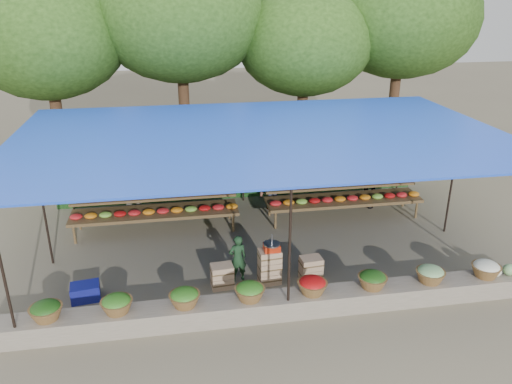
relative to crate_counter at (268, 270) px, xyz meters
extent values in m
plane|color=#6B614E|center=(0.13, 1.63, -0.31)|extent=(60.00, 60.00, 0.00)
cube|color=#666051|center=(0.13, -1.12, -0.11)|extent=(10.60, 0.55, 0.40)
cylinder|color=black|center=(-4.67, -1.27, 1.09)|extent=(0.05, 0.05, 2.80)
cylinder|color=black|center=(0.13, -1.27, 1.09)|extent=(0.05, 0.05, 2.80)
cylinder|color=black|center=(-4.67, 1.63, 1.09)|extent=(0.05, 0.05, 2.80)
cylinder|color=black|center=(4.93, 1.63, 1.09)|extent=(0.05, 0.05, 2.80)
cylinder|color=black|center=(-4.67, 4.53, 1.09)|extent=(0.05, 0.05, 2.80)
cylinder|color=black|center=(0.13, 4.53, 1.09)|extent=(0.05, 0.05, 2.80)
cylinder|color=black|center=(4.93, 4.53, 1.09)|extent=(0.05, 0.05, 2.80)
cube|color=blue|center=(0.13, 1.63, 2.49)|extent=(10.80, 6.60, 0.04)
cube|color=blue|center=(0.13, -0.37, 2.31)|extent=(10.80, 2.19, 0.26)
cube|color=blue|center=(0.13, 3.63, 2.31)|extent=(10.80, 2.19, 0.26)
cylinder|color=#A9A9AF|center=(0.13, 3.03, 1.71)|extent=(9.60, 0.01, 0.01)
ellipsoid|color=yellow|center=(-4.37, 3.03, 1.43)|extent=(0.23, 0.17, 0.30)
ellipsoid|color=yellow|center=(-3.72, 3.03, 1.43)|extent=(0.23, 0.17, 0.30)
ellipsoid|color=yellow|center=(-3.08, 3.03, 1.43)|extent=(0.23, 0.17, 0.30)
ellipsoid|color=yellow|center=(-2.44, 3.03, 1.43)|extent=(0.23, 0.17, 0.30)
ellipsoid|color=yellow|center=(-1.80, 3.03, 1.43)|extent=(0.23, 0.17, 0.30)
ellipsoid|color=yellow|center=(-1.15, 3.03, 1.43)|extent=(0.23, 0.17, 0.30)
ellipsoid|color=yellow|center=(-0.51, 3.03, 1.43)|extent=(0.23, 0.17, 0.30)
ellipsoid|color=yellow|center=(0.13, 3.03, 1.43)|extent=(0.23, 0.17, 0.30)
ellipsoid|color=yellow|center=(0.78, 3.03, 1.43)|extent=(0.23, 0.17, 0.30)
ellipsoid|color=yellow|center=(1.42, 3.03, 1.43)|extent=(0.23, 0.17, 0.30)
ellipsoid|color=yellow|center=(2.06, 3.03, 1.43)|extent=(0.23, 0.17, 0.30)
ellipsoid|color=yellow|center=(2.70, 3.03, 1.43)|extent=(0.23, 0.17, 0.30)
ellipsoid|color=yellow|center=(3.35, 3.03, 1.43)|extent=(0.23, 0.17, 0.30)
ellipsoid|color=yellow|center=(3.99, 3.03, 1.43)|extent=(0.23, 0.17, 0.30)
ellipsoid|color=yellow|center=(4.63, 3.03, 1.43)|extent=(0.23, 0.17, 0.30)
ellipsoid|color=#1F4C14|center=(-4.17, -1.12, 0.31)|extent=(0.52, 0.52, 0.23)
ellipsoid|color=#33721E|center=(-2.97, -1.12, 0.31)|extent=(0.52, 0.52, 0.23)
ellipsoid|color=#33721E|center=(-1.77, -1.12, 0.31)|extent=(0.52, 0.52, 0.23)
ellipsoid|color=#33721E|center=(-0.57, -1.12, 0.31)|extent=(0.52, 0.52, 0.23)
ellipsoid|color=#AB0E0E|center=(0.63, -1.12, 0.31)|extent=(0.52, 0.52, 0.23)
ellipsoid|color=#1F4C14|center=(1.83, -1.12, 0.31)|extent=(0.52, 0.52, 0.23)
ellipsoid|color=#7EB16F|center=(3.03, -1.12, 0.31)|extent=(0.52, 0.52, 0.23)
ellipsoid|color=silver|center=(4.23, -1.12, 0.31)|extent=(0.52, 0.52, 0.23)
cube|color=#234E1B|center=(0.13, 4.78, 0.94)|extent=(10.60, 0.06, 2.50)
cylinder|color=#3C2415|center=(-5.37, 7.43, 1.67)|extent=(0.36, 0.36, 3.97)
ellipsoid|color=#1C380F|center=(-5.37, 7.43, 4.15)|extent=(4.77, 4.77, 3.69)
cylinder|color=#3C2415|center=(-1.37, 7.83, 1.93)|extent=(0.36, 0.36, 4.48)
ellipsoid|color=#1C380F|center=(-1.37, 7.83, 4.73)|extent=(5.39, 5.39, 4.17)
cylinder|color=#3C2415|center=(2.63, 7.53, 1.55)|extent=(0.36, 0.36, 3.71)
ellipsoid|color=#1C380F|center=(2.63, 7.53, 3.87)|extent=(4.47, 4.47, 3.45)
cylinder|color=#3C2415|center=(6.13, 7.93, 1.87)|extent=(0.36, 0.36, 4.35)
ellipsoid|color=#1C380F|center=(6.13, 7.93, 4.59)|extent=(5.24, 5.24, 4.05)
cube|color=#49381D|center=(-2.37, 2.93, 0.19)|extent=(4.20, 0.95, 0.08)
cube|color=#49381D|center=(-2.37, 3.23, 0.47)|extent=(4.20, 0.35, 0.06)
cylinder|color=#49381D|center=(-4.32, 2.53, -0.06)|extent=(0.06, 0.06, 0.50)
cylinder|color=#49381D|center=(-0.42, 2.53, -0.06)|extent=(0.06, 0.06, 0.50)
cylinder|color=#49381D|center=(-4.32, 3.33, -0.06)|extent=(0.06, 0.06, 0.50)
cylinder|color=#49381D|center=(-0.42, 3.33, -0.06)|extent=(0.06, 0.06, 0.50)
ellipsoid|color=red|center=(-4.27, 2.78, 0.29)|extent=(0.31, 0.26, 0.13)
ellipsoid|color=#76B738|center=(-4.27, 3.23, 0.56)|extent=(0.26, 0.22, 0.12)
ellipsoid|color=orange|center=(-3.92, 2.78, 0.29)|extent=(0.31, 0.26, 0.13)
ellipsoid|color=#AB0E0E|center=(-3.92, 3.23, 0.56)|extent=(0.26, 0.22, 0.12)
ellipsoid|color=#76B738|center=(-3.57, 2.78, 0.29)|extent=(0.31, 0.26, 0.13)
ellipsoid|color=red|center=(-3.57, 3.23, 0.56)|extent=(0.26, 0.22, 0.12)
ellipsoid|color=#AB0E0E|center=(-3.22, 2.78, 0.29)|extent=(0.31, 0.26, 0.13)
ellipsoid|color=orange|center=(-3.22, 3.23, 0.56)|extent=(0.26, 0.22, 0.12)
ellipsoid|color=red|center=(-2.87, 2.78, 0.29)|extent=(0.31, 0.26, 0.13)
ellipsoid|color=red|center=(-2.87, 3.23, 0.56)|extent=(0.26, 0.22, 0.12)
ellipsoid|color=orange|center=(-2.52, 2.78, 0.29)|extent=(0.31, 0.26, 0.13)
ellipsoid|color=orange|center=(-2.52, 3.23, 0.56)|extent=(0.26, 0.22, 0.12)
ellipsoid|color=red|center=(-2.17, 2.78, 0.29)|extent=(0.31, 0.26, 0.13)
ellipsoid|color=#76B738|center=(-2.17, 3.23, 0.56)|extent=(0.26, 0.22, 0.12)
ellipsoid|color=orange|center=(-1.82, 2.78, 0.29)|extent=(0.31, 0.26, 0.13)
ellipsoid|color=#AB0E0E|center=(-1.82, 3.23, 0.56)|extent=(0.26, 0.22, 0.12)
ellipsoid|color=#76B738|center=(-1.47, 2.78, 0.29)|extent=(0.31, 0.26, 0.13)
ellipsoid|color=red|center=(-1.47, 3.23, 0.56)|extent=(0.26, 0.22, 0.12)
ellipsoid|color=#AB0E0E|center=(-1.12, 2.78, 0.29)|extent=(0.31, 0.26, 0.13)
ellipsoid|color=orange|center=(-1.12, 3.23, 0.56)|extent=(0.26, 0.22, 0.12)
ellipsoid|color=red|center=(-0.77, 2.78, 0.29)|extent=(0.31, 0.26, 0.13)
ellipsoid|color=red|center=(-0.77, 3.23, 0.56)|extent=(0.26, 0.22, 0.12)
ellipsoid|color=orange|center=(-0.42, 2.78, 0.29)|extent=(0.31, 0.26, 0.13)
ellipsoid|color=orange|center=(-0.42, 3.23, 0.56)|extent=(0.26, 0.22, 0.12)
cube|color=#49381D|center=(2.63, 2.93, 0.19)|extent=(4.20, 0.95, 0.08)
cube|color=#49381D|center=(2.63, 3.23, 0.47)|extent=(4.20, 0.35, 0.06)
cylinder|color=#49381D|center=(0.68, 2.53, -0.06)|extent=(0.06, 0.06, 0.50)
cylinder|color=#49381D|center=(4.58, 2.53, -0.06)|extent=(0.06, 0.06, 0.50)
cylinder|color=#49381D|center=(0.68, 3.33, -0.06)|extent=(0.06, 0.06, 0.50)
cylinder|color=#49381D|center=(4.58, 3.33, -0.06)|extent=(0.06, 0.06, 0.50)
ellipsoid|color=red|center=(0.73, 2.78, 0.29)|extent=(0.31, 0.26, 0.13)
ellipsoid|color=#76B738|center=(0.73, 3.23, 0.56)|extent=(0.26, 0.22, 0.12)
ellipsoid|color=orange|center=(1.08, 2.78, 0.29)|extent=(0.31, 0.26, 0.13)
ellipsoid|color=#AB0E0E|center=(1.08, 3.23, 0.56)|extent=(0.26, 0.22, 0.12)
ellipsoid|color=#76B738|center=(1.43, 2.78, 0.29)|extent=(0.31, 0.26, 0.13)
ellipsoid|color=red|center=(1.43, 3.23, 0.56)|extent=(0.26, 0.22, 0.12)
ellipsoid|color=#AB0E0E|center=(1.78, 2.78, 0.29)|extent=(0.31, 0.26, 0.13)
ellipsoid|color=orange|center=(1.78, 3.23, 0.56)|extent=(0.26, 0.22, 0.12)
ellipsoid|color=red|center=(2.13, 2.78, 0.29)|extent=(0.31, 0.26, 0.13)
ellipsoid|color=red|center=(2.13, 3.23, 0.56)|extent=(0.26, 0.22, 0.12)
ellipsoid|color=orange|center=(2.48, 2.78, 0.29)|extent=(0.31, 0.26, 0.13)
ellipsoid|color=orange|center=(2.48, 3.23, 0.56)|extent=(0.26, 0.22, 0.12)
ellipsoid|color=red|center=(2.83, 2.78, 0.29)|extent=(0.31, 0.26, 0.13)
ellipsoid|color=#76B738|center=(2.83, 3.23, 0.56)|extent=(0.26, 0.22, 0.12)
ellipsoid|color=orange|center=(3.18, 2.78, 0.29)|extent=(0.31, 0.26, 0.13)
ellipsoid|color=#AB0E0E|center=(3.18, 3.23, 0.56)|extent=(0.26, 0.22, 0.12)
ellipsoid|color=#76B738|center=(3.53, 2.78, 0.29)|extent=(0.31, 0.26, 0.13)
ellipsoid|color=red|center=(3.53, 3.23, 0.56)|extent=(0.26, 0.22, 0.12)
ellipsoid|color=#AB0E0E|center=(3.88, 2.78, 0.29)|extent=(0.31, 0.26, 0.13)
ellipsoid|color=orange|center=(3.88, 3.23, 0.56)|extent=(0.26, 0.22, 0.12)
ellipsoid|color=red|center=(4.23, 2.78, 0.29)|extent=(0.31, 0.26, 0.13)
ellipsoid|color=red|center=(4.23, 3.23, 0.56)|extent=(0.26, 0.22, 0.12)
ellipsoid|color=orange|center=(4.58, 2.78, 0.29)|extent=(0.31, 0.26, 0.13)
ellipsoid|color=orange|center=(4.58, 3.23, 0.56)|extent=(0.26, 0.22, 0.12)
cube|color=tan|center=(-0.97, 0.00, -0.19)|extent=(0.48, 0.38, 0.25)
cube|color=tan|center=(-0.97, 0.00, 0.07)|extent=(0.48, 0.38, 0.25)
cube|color=tan|center=(0.03, 0.00, -0.19)|extent=(0.48, 0.38, 0.25)
cube|color=tan|center=(0.03, 0.00, 0.07)|extent=(0.48, 0.38, 0.25)
cube|color=tan|center=(0.03, 0.00, 0.33)|extent=(0.48, 0.38, 0.25)
cube|color=tan|center=(0.93, 0.00, -0.19)|extent=(0.48, 0.38, 0.25)
cube|color=tan|center=(0.93, 0.00, 0.07)|extent=(0.48, 0.38, 0.25)
cube|color=red|center=(0.07, 0.00, 0.52)|extent=(0.32, 0.28, 0.13)
cylinder|color=#A9A9AF|center=(0.07, 0.00, 0.61)|extent=(0.35, 0.35, 0.03)
cylinder|color=#A9A9AF|center=(0.07, 0.00, 0.71)|extent=(0.03, 0.03, 0.24)
imported|color=#18361D|center=(-0.62, 0.20, 0.22)|extent=(0.43, 0.32, 1.06)
imported|color=slate|center=(-2.85, 3.67, 0.52)|extent=(0.98, 0.88, 1.66)
imported|color=slate|center=(0.89, 3.72, 0.59)|extent=(1.34, 1.22, 1.81)
imported|color=slate|center=(3.61, 3.55, 0.56)|extent=(1.00, 1.05, 1.75)
cube|color=navy|center=(-3.71, 0.01, -0.14)|extent=(0.61, 0.47, 0.33)
camera|label=1|loc=(-1.77, -8.91, 5.43)|focal=35.00mm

